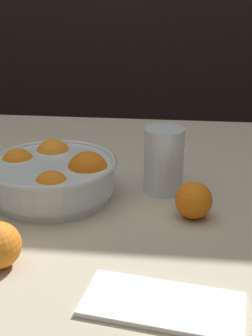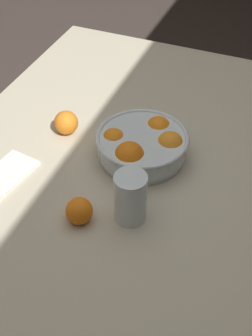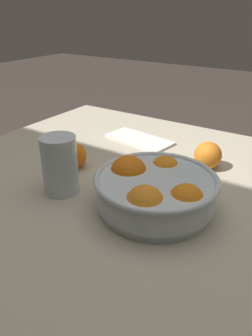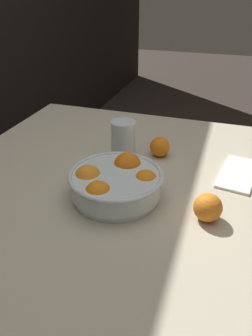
{
  "view_description": "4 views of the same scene",
  "coord_description": "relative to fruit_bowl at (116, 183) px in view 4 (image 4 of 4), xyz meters",
  "views": [
    {
      "loc": [
        0.25,
        -0.84,
        1.13
      ],
      "look_at": [
        0.15,
        0.02,
        0.77
      ],
      "focal_mm": 50.0,
      "sensor_mm": 36.0,
      "label": 1
    },
    {
      "loc": [
        0.95,
        0.33,
        1.6
      ],
      "look_at": [
        0.11,
        -0.02,
        0.75
      ],
      "focal_mm": 50.0,
      "sensor_mm": 36.0,
      "label": 2
    },
    {
      "loc": [
        -0.27,
        0.52,
        1.1
      ],
      "look_at": [
        0.08,
        -0.02,
        0.79
      ],
      "focal_mm": 35.0,
      "sensor_mm": 36.0,
      "label": 3
    },
    {
      "loc": [
        -0.7,
        -0.27,
        1.24
      ],
      "look_at": [
        0.08,
        -0.01,
        0.77
      ],
      "focal_mm": 35.0,
      "sensor_mm": 36.0,
      "label": 4
    }
  ],
  "objects": [
    {
      "name": "dining_table",
      "position": [
        -0.01,
        0.01,
        -0.11
      ],
      "size": [
        1.31,
        1.13,
        0.71
      ],
      "color": "#B7AD93",
      "rests_on": "ground_plane"
    },
    {
      "name": "fruit_bowl",
      "position": [
        0.0,
        0.0,
        0.0
      ],
      "size": [
        0.26,
        0.26,
        0.1
      ],
      "color": "silver",
      "rests_on": "dining_table"
    },
    {
      "name": "juice_glass",
      "position": [
        0.22,
        0.05,
        0.01
      ],
      "size": [
        0.08,
        0.08,
        0.13
      ],
      "color": "#F4A314",
      "rests_on": "dining_table"
    },
    {
      "name": "orange_loose_near_bowl",
      "position": [
        -0.02,
        -0.25,
        -0.01
      ],
      "size": [
        0.07,
        0.07,
        0.07
      ],
      "primitive_type": "sphere",
      "color": "orange",
      "rests_on": "dining_table"
    },
    {
      "name": "orange_loose_front",
      "position": [
        0.28,
        -0.06,
        -0.01
      ],
      "size": [
        0.07,
        0.07,
        0.07
      ],
      "primitive_type": "sphere",
      "color": "orange",
      "rests_on": "dining_table"
    },
    {
      "name": "napkin",
      "position": [
        0.23,
        -0.32,
        -0.04
      ],
      "size": [
        0.23,
        0.13,
        0.01
      ],
      "primitive_type": "cube",
      "rotation": [
        0.0,
        0.0,
        -0.15
      ],
      "color": "white",
      "rests_on": "dining_table"
    }
  ]
}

